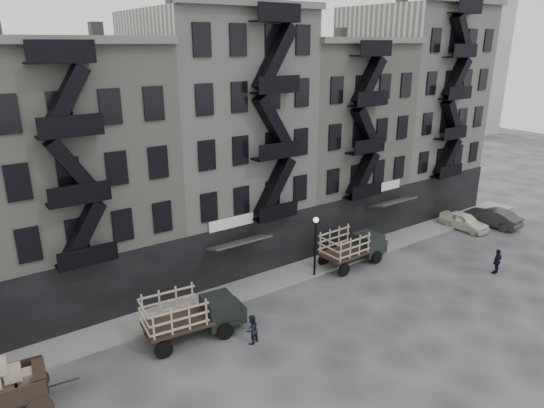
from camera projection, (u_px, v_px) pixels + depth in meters
ground at (303, 306)px, 29.14m from camera, size 140.00×140.00×0.00m
sidewalk at (268, 281)px, 32.02m from camera, size 55.00×2.50×0.15m
building_midwest at (73, 176)px, 28.94m from camera, size 10.00×11.35×16.20m
building_center at (219, 141)px, 34.06m from camera, size 10.00×11.35×18.20m
building_mideast at (326, 139)px, 39.81m from camera, size 10.00×11.35×16.20m
building_east at (409, 111)px, 44.77m from camera, size 10.00×11.35×19.20m
lamp_post at (315, 239)px, 31.90m from camera, size 0.36×0.36×4.28m
stake_truck_west at (191, 312)px, 25.60m from camera, size 5.56×2.69×2.70m
stake_truck_east at (353, 244)px, 34.22m from camera, size 5.37×2.38×2.65m
car_east at (464, 221)px, 40.89m from camera, size 1.80×4.24×1.43m
car_far at (492, 217)px, 41.68m from camera, size 1.97×4.81×1.55m
pedestrian_mid at (252, 330)px, 25.31m from camera, size 0.95×0.84×1.63m
policeman at (497, 261)px, 32.99m from camera, size 1.08×0.52×1.79m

